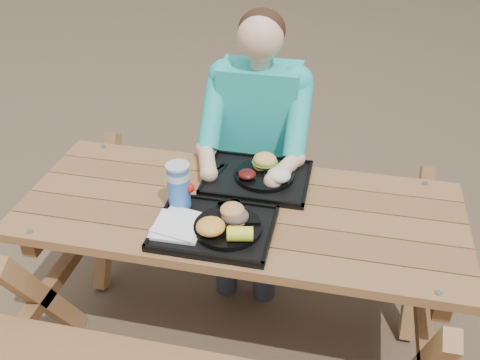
# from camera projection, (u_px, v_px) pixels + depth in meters

# --- Properties ---
(ground) EXTENTS (60.00, 60.00, 0.00)m
(ground) POSITION_uv_depth(u_px,v_px,m) (240.00, 331.00, 2.59)
(ground) COLOR #999999
(ground) RESTS_ON ground
(picnic_table) EXTENTS (1.80, 1.49, 0.75)m
(picnic_table) POSITION_uv_depth(u_px,v_px,m) (240.00, 274.00, 2.39)
(picnic_table) COLOR #999999
(picnic_table) RESTS_ON ground
(tray_near) EXTENTS (0.45, 0.35, 0.02)m
(tray_near) POSITION_uv_depth(u_px,v_px,m) (214.00, 229.00, 2.04)
(tray_near) COLOR black
(tray_near) RESTS_ON picnic_table
(tray_far) EXTENTS (0.45, 0.35, 0.02)m
(tray_far) POSITION_uv_depth(u_px,v_px,m) (257.00, 179.00, 2.33)
(tray_far) COLOR black
(tray_far) RESTS_ON picnic_table
(plate_near) EXTENTS (0.26, 0.26, 0.02)m
(plate_near) POSITION_uv_depth(u_px,v_px,m) (228.00, 227.00, 2.02)
(plate_near) COLOR black
(plate_near) RESTS_ON tray_near
(plate_far) EXTENTS (0.26, 0.26, 0.02)m
(plate_far) POSITION_uv_depth(u_px,v_px,m) (264.00, 175.00, 2.32)
(plate_far) COLOR black
(plate_far) RESTS_ON tray_far
(napkin_stack) EXTENTS (0.19, 0.19, 0.02)m
(napkin_stack) POSITION_uv_depth(u_px,v_px,m) (178.00, 225.00, 2.03)
(napkin_stack) COLOR white
(napkin_stack) RESTS_ON tray_near
(soda_cup) EXTENTS (0.09, 0.09, 0.18)m
(soda_cup) POSITION_uv_depth(u_px,v_px,m) (179.00, 186.00, 2.11)
(soda_cup) COLOR blue
(soda_cup) RESTS_ON tray_near
(condiment_bbq) EXTENTS (0.04, 0.04, 0.03)m
(condiment_bbq) POSITION_uv_depth(u_px,v_px,m) (222.00, 206.00, 2.13)
(condiment_bbq) COLOR black
(condiment_bbq) RESTS_ON tray_near
(condiment_mustard) EXTENTS (0.05, 0.05, 0.03)m
(condiment_mustard) POSITION_uv_depth(u_px,v_px,m) (235.00, 205.00, 2.13)
(condiment_mustard) COLOR gold
(condiment_mustard) RESTS_ON tray_near
(sandwich) EXTENTS (0.10, 0.10, 0.10)m
(sandwich) POSITION_uv_depth(u_px,v_px,m) (235.00, 209.00, 2.01)
(sandwich) COLOR #E89351
(sandwich) RESTS_ON plate_near
(mac_cheese) EXTENTS (0.11, 0.11, 0.05)m
(mac_cheese) POSITION_uv_depth(u_px,v_px,m) (211.00, 227.00, 1.96)
(mac_cheese) COLOR #FFAF43
(mac_cheese) RESTS_ON plate_near
(corn_cob) EXTENTS (0.11, 0.11, 0.06)m
(corn_cob) POSITION_uv_depth(u_px,v_px,m) (240.00, 234.00, 1.93)
(corn_cob) COLOR #FCFF35
(corn_cob) RESTS_ON plate_near
(cutlery_far) EXTENTS (0.06, 0.15, 0.01)m
(cutlery_far) POSITION_uv_depth(u_px,v_px,m) (219.00, 171.00, 2.36)
(cutlery_far) COLOR black
(cutlery_far) RESTS_ON tray_far
(burger) EXTENTS (0.11, 0.11, 0.09)m
(burger) POSITION_uv_depth(u_px,v_px,m) (265.00, 157.00, 2.34)
(burger) COLOR #F7B657
(burger) RESTS_ON plate_far
(baked_beans) EXTENTS (0.08, 0.08, 0.03)m
(baked_beans) POSITION_uv_depth(u_px,v_px,m) (247.00, 174.00, 2.28)
(baked_beans) COLOR #4F100F
(baked_beans) RESTS_ON plate_far
(potato_salad) EXTENTS (0.10, 0.10, 0.06)m
(potato_salad) POSITION_uv_depth(u_px,v_px,m) (279.00, 175.00, 2.25)
(potato_salad) COLOR white
(potato_salad) RESTS_ON plate_far
(diner) EXTENTS (0.48, 0.84, 1.28)m
(diner) POSITION_uv_depth(u_px,v_px,m) (258.00, 159.00, 2.71)
(diner) COLOR teal
(diner) RESTS_ON ground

